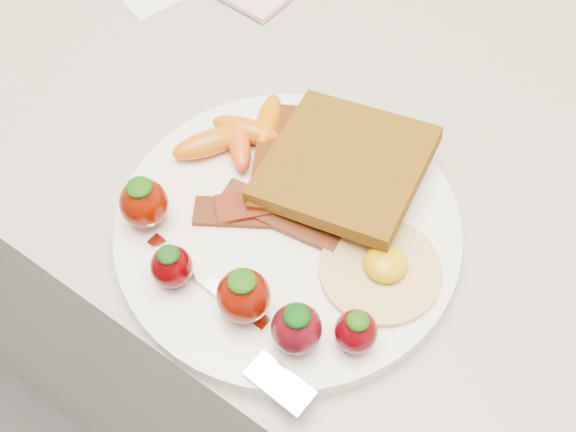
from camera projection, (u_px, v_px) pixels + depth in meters
The scene contains 9 objects.
counter at pixel (340, 312), 1.03m from camera, with size 2.00×0.60×0.90m, color gray.
plate at pixel (288, 229), 0.57m from camera, with size 0.27×0.27×0.02m, color white.
toast_lower at pixel (320, 162), 0.58m from camera, with size 0.11×0.11×0.01m, color black.
toast_upper at pixel (345, 165), 0.56m from camera, with size 0.12×0.12×0.01m, color #4F2D06.
fried_egg at pixel (382, 268), 0.53m from camera, with size 0.11×0.11×0.02m.
bacon_strips at pixel (273, 209), 0.56m from camera, with size 0.12×0.10×0.01m.
baby_carrots at pixel (240, 135), 0.60m from camera, with size 0.08×0.11×0.02m.
strawberries at pixel (232, 278), 0.51m from camera, with size 0.22×0.07×0.05m.
fork at pixel (239, 325), 0.51m from camera, with size 0.17×0.05×0.00m.
Camera 1 is at (0.20, 1.29, 1.39)m, focal length 45.00 mm.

